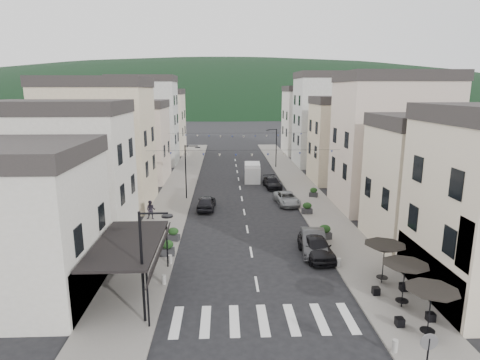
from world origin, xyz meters
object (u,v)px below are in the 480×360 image
Objects in this scene: parked_car_c at (287,198)px; parked_car_e at (206,202)px; parked_car_a at (316,246)px; parked_car_b at (313,242)px; delivery_van at (252,172)px; pedestrian_b at (151,210)px; parked_car_d at (272,183)px; pedestrian_a at (134,239)px.

parked_car_c is 1.10× the size of parked_car_e.
parked_car_a is at bearing -95.36° from parked_car_c.
parked_car_b is at bearing -95.36° from parked_car_c.
parked_car_c is at bearing 85.73° from parked_car_a.
delivery_van is 19.42m from pedestrian_b.
pedestrian_b is (-13.30, 8.79, 0.21)m from parked_car_a.
parked_car_c is 14.13m from pedestrian_b.
delivery_van is at bearing 98.27° from parked_car_c.
parked_car_c is at bearing -73.29° from delivery_van.
parked_car_e is (-8.37, 11.16, -0.07)m from parked_car_b.
parked_car_a is 15.94m from pedestrian_b.
parked_car_d is 1.05× the size of parked_car_e.
delivery_van is (-2.80, 25.13, 0.39)m from parked_car_a.
parked_car_b is 24.37m from delivery_van.
pedestrian_a is (-12.65, -19.32, 0.36)m from parked_car_d.
delivery_van is (5.56, 13.05, 0.47)m from parked_car_e.
parked_car_d is 2.51× the size of pedestrian_a.
parked_car_a is 0.92m from parked_car_b.
parked_car_e is 2.39× the size of pedestrian_b.
pedestrian_a reaches higher than parked_car_d.
parked_car_c is at bearing 45.70° from pedestrian_a.
pedestrian_a is at bearing -110.91° from delivery_van.
pedestrian_b is (-13.30, -4.78, 0.36)m from parked_car_c.
parked_car_d is at bearing 46.85° from pedestrian_b.
parked_car_b is at bearing 85.73° from parked_car_a.
parked_car_a is 13.40m from pedestrian_a.
pedestrian_b is at bearing -165.60° from parked_car_c.
delivery_van reaches higher than parked_car_e.
delivery_van reaches higher than parked_car_b.
pedestrian_b reaches higher than parked_car_b.
parked_car_e is (-8.37, -1.49, 0.08)m from parked_car_c.
parked_car_a is 0.90× the size of delivery_van.
delivery_van is 2.92× the size of pedestrian_a.
delivery_van reaches higher than parked_car_c.
parked_car_b is 15.45m from pedestrian_b.
delivery_van is at bearing 69.59° from pedestrian_a.
parked_car_c is 8.50m from parked_car_e.
parked_car_b is at bearing -93.59° from parked_car_d.
parked_car_b is 1.08× the size of parked_car_d.
parked_car_e is 2.39× the size of pedestrian_a.
parked_car_e is (-8.37, 12.08, -0.07)m from parked_car_a.
parked_car_e is 0.82× the size of delivery_van.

